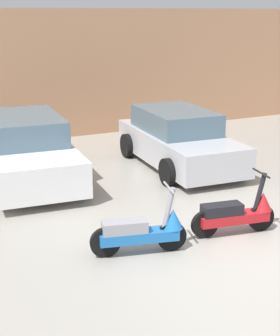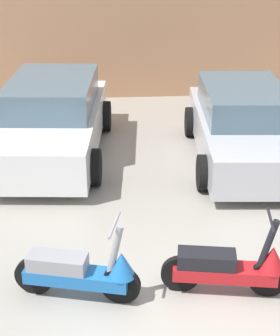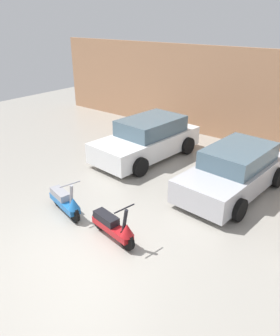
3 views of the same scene
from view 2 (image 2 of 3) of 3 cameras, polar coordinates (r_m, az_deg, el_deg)
name	(u,v)px [view 2 (image 2 of 3)]	position (r m, az deg, el deg)	size (l,w,h in m)	color
ground_plane	(208,330)	(5.84, 7.59, -17.42)	(28.00, 28.00, 0.00)	#9E998E
wall_back	(145,24)	(12.87, 0.60, 15.71)	(19.60, 0.12, 3.63)	tan
scooter_front_left	(82,271)	(6.02, -6.46, -11.29)	(1.47, 0.65, 1.04)	black
scooter_front_right	(231,267)	(6.14, 10.00, -10.73)	(1.47, 0.57, 1.03)	black
car_rear_left	(52,119)	(9.78, -9.68, 5.33)	(2.26, 4.25, 1.40)	white
car_rear_center	(243,126)	(9.61, 11.36, 4.61)	(2.10, 4.01, 1.33)	#B7B7BC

